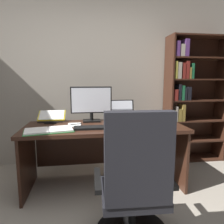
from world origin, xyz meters
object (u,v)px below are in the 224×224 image
(computer_mouse, at_px, (120,126))
(laptop, at_px, (123,116))
(office_chair, at_px, (135,190))
(coffee_mug, at_px, (164,119))
(desk, at_px, (104,140))
(notepad, at_px, (74,125))
(monitor, at_px, (91,104))
(open_binder, at_px, (49,130))
(pen, at_px, (76,124))
(reading_stand_with_book, at_px, (52,116))
(keyboard, at_px, (93,128))
(bookshelf, at_px, (189,99))

(computer_mouse, bearing_deg, laptop, 74.20)
(computer_mouse, bearing_deg, office_chair, -92.18)
(laptop, xyz_separation_m, coffee_mug, (0.47, -0.24, -0.01))
(office_chair, height_order, computer_mouse, office_chair)
(desk, relative_size, computer_mouse, 17.82)
(laptop, distance_m, coffee_mug, 0.53)
(laptop, height_order, coffee_mug, laptop)
(notepad, bearing_deg, monitor, 43.71)
(computer_mouse, xyz_separation_m, open_binder, (-0.77, -0.05, -0.01))
(office_chair, bearing_deg, open_binder, 137.11)
(monitor, xyz_separation_m, pen, (-0.19, -0.20, -0.22))
(pen, bearing_deg, reading_stand_with_book, 140.54)
(computer_mouse, height_order, coffee_mug, coffee_mug)
(notepad, bearing_deg, desk, 5.09)
(laptop, relative_size, pen, 2.41)
(office_chair, distance_m, pen, 1.14)
(reading_stand_with_book, bearing_deg, notepad, -41.31)
(desk, height_order, notepad, notepad)
(computer_mouse, xyz_separation_m, coffee_mug, (0.58, 0.17, 0.03))
(reading_stand_with_book, distance_m, coffee_mug, 1.42)
(monitor, relative_size, notepad, 2.49)
(computer_mouse, relative_size, pen, 0.74)
(laptop, bearing_deg, notepad, -161.54)
(pen, xyz_separation_m, coffee_mug, (1.07, -0.03, 0.04))
(reading_stand_with_book, relative_size, coffee_mug, 3.42)
(monitor, bearing_deg, reading_stand_with_book, 173.39)
(laptop, height_order, pen, laptop)
(reading_stand_with_book, bearing_deg, open_binder, -85.45)
(monitor, bearing_deg, computer_mouse, -53.13)
(laptop, bearing_deg, office_chair, -96.88)
(pen, bearing_deg, notepad, 180.00)
(notepad, bearing_deg, laptop, 18.46)
(notepad, relative_size, coffee_mug, 2.14)
(reading_stand_with_book, bearing_deg, coffee_mug, -11.92)
(keyboard, distance_m, reading_stand_with_book, 0.69)
(laptop, bearing_deg, desk, -147.14)
(notepad, bearing_deg, pen, 0.00)
(bookshelf, xyz_separation_m, notepad, (-1.76, -0.61, -0.23))
(bookshelf, xyz_separation_m, monitor, (-1.55, -0.41, -0.00))
(bookshelf, bearing_deg, coffee_mug, -136.03)
(keyboard, distance_m, coffee_mug, 0.90)
(office_chair, distance_m, computer_mouse, 0.86)
(desk, xyz_separation_m, reading_stand_with_book, (-0.65, 0.23, 0.27))
(bookshelf, distance_m, laptop, 1.21)
(monitor, xyz_separation_m, coffee_mug, (0.88, -0.23, -0.18))
(bookshelf, distance_m, office_chair, 2.12)
(bookshelf, xyz_separation_m, computer_mouse, (-1.25, -0.81, -0.21))
(keyboard, height_order, computer_mouse, computer_mouse)
(monitor, relative_size, computer_mouse, 5.02)
(open_binder, bearing_deg, notepad, 32.88)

